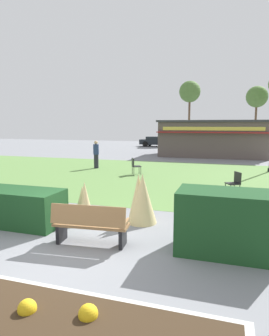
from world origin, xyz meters
TOP-DOWN VIEW (x-y plane):
  - ground_plane at (0.00, 0.00)m, footprint 80.00×80.00m
  - lawn_patch at (0.00, 9.35)m, footprint 36.00×12.00m
  - park_bench at (0.22, 0.30)m, footprint 1.74×0.68m
  - hedge_left at (-2.20, 0.98)m, footprint 2.33×1.10m
  - hedge_right at (3.09, 0.80)m, footprint 1.99×1.10m
  - ornamental_grass_behind_left at (0.90, 2.12)m, footprint 0.79×0.79m
  - ornamental_grass_behind_right at (0.77, 2.19)m, footprint 0.59×0.59m
  - ornamental_grass_behind_center at (-0.77, 1.86)m, footprint 0.54×0.54m
  - ornamental_grass_behind_far at (-0.62, 1.71)m, footprint 0.51×0.51m
  - trash_bin at (-2.66, 1.37)m, footprint 0.52×0.52m
  - food_kiosk at (1.77, 20.81)m, footprint 8.83×5.25m
  - cafe_chair_west at (3.37, 6.28)m, footprint 0.60×0.60m
  - cafe_chair_east at (-1.66, 9.56)m, footprint 0.60×0.60m
  - person_strolling at (-4.64, 11.09)m, footprint 0.34×0.34m
  - parked_car_west_slot at (-5.21, 29.94)m, footprint 4.28×2.21m
  - parked_car_center_slot at (-0.36, 29.94)m, footprint 4.30×2.24m
  - tree_right_bg at (-2.13, 35.19)m, footprint 2.80×2.80m
  - tree_center_bg at (6.37, 37.70)m, footprint 2.80×2.80m

SIDE VIEW (x-z plane):
  - ground_plane at x=0.00m, z-range 0.00..0.00m
  - lawn_patch at x=0.00m, z-range 0.00..0.01m
  - trash_bin at x=-2.66m, z-range 0.00..0.81m
  - hedge_left at x=-2.20m, z-range 0.00..0.96m
  - park_bench at x=0.22m, z-range 0.01..0.96m
  - ornamental_grass_behind_center at x=-0.77m, z-range 0.00..0.97m
  - cafe_chair_west at x=3.37m, z-range 0.08..0.97m
  - cafe_chair_east at x=-1.66m, z-range 0.08..0.97m
  - ornamental_grass_behind_far at x=-0.62m, z-range 0.00..1.13m
  - parked_car_west_slot at x=-5.21m, z-range 0.04..1.24m
  - parked_car_center_slot at x=-0.36m, z-range 0.04..1.24m
  - hedge_right at x=3.09m, z-range 0.00..1.32m
  - ornamental_grass_behind_right at x=0.77m, z-range 0.00..1.34m
  - ornamental_grass_behind_left at x=0.90m, z-range 0.00..1.36m
  - person_strolling at x=-4.64m, z-range 0.02..1.71m
  - food_kiosk at x=1.77m, z-range 0.01..3.03m
  - tree_center_bg at x=6.37m, z-range 2.38..10.07m
  - tree_right_bg at x=-2.13m, z-range 2.70..11.06m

